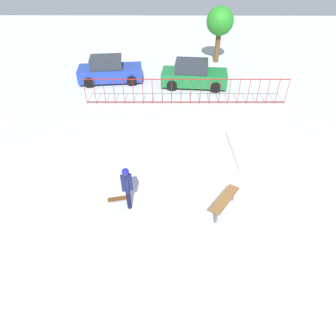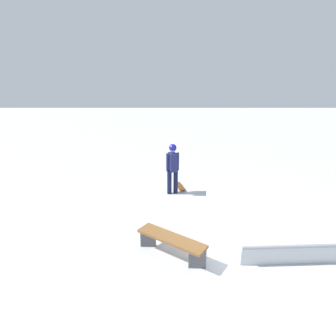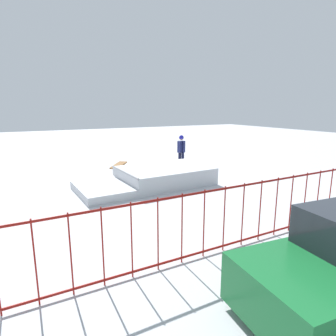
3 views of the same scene
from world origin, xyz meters
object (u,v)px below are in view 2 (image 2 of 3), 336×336
at_px(skater, 173,165).
at_px(park_bench, 171,242).
at_px(skateboard, 180,186).
at_px(skate_ramp, 277,227).

height_order(skater, park_bench, skater).
height_order(skater, skateboard, skater).
bearing_deg(skate_ramp, park_bench, -77.69).
height_order(skate_ramp, park_bench, skate_ramp).
height_order(skate_ramp, skateboard, skate_ramp).
bearing_deg(skate_ramp, skateboard, -147.52).
distance_m(skater, park_bench, 3.48).
xyz_separation_m(skateboard, park_bench, (3.84, -0.35, 0.28)).
relative_size(skate_ramp, skater, 3.19).
relative_size(skater, park_bench, 1.12).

